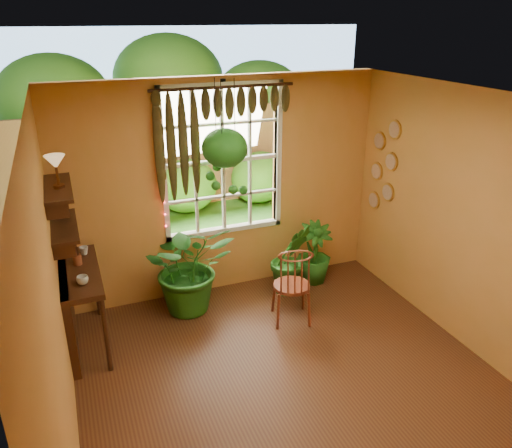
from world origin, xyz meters
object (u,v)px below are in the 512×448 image
Objects in this scene: windsor_chair at (292,296)px; potted_plant_left at (190,266)px; counter_ledge at (73,301)px; hanging_basket at (225,152)px; potted_plant_mid at (291,258)px.

windsor_chair is 1.26m from potted_plant_left.
counter_ledge is at bearing -168.24° from potted_plant_left.
hanging_basket is at bearing 138.52° from windsor_chair.
windsor_chair is 0.99× the size of potted_plant_left.
potted_plant_left is 1.22× the size of potted_plant_mid.
potted_plant_left reaches higher than counter_ledge.
hanging_basket is at bearing 11.56° from counter_ledge.
counter_ledge is 2.64m from potted_plant_mid.
potted_plant_left is at bearing 11.76° from counter_ledge.
potted_plant_mid is (1.29, -0.07, -0.10)m from potted_plant_left.
counter_ledge is at bearing -174.52° from windsor_chair.
hanging_basket is (-0.51, 0.79, 1.56)m from windsor_chair.
potted_plant_left is at bearing 161.30° from windsor_chair.
potted_plant_left is (1.34, 0.28, 0.02)m from counter_ledge.
potted_plant_mid is 0.70× the size of hanging_basket.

